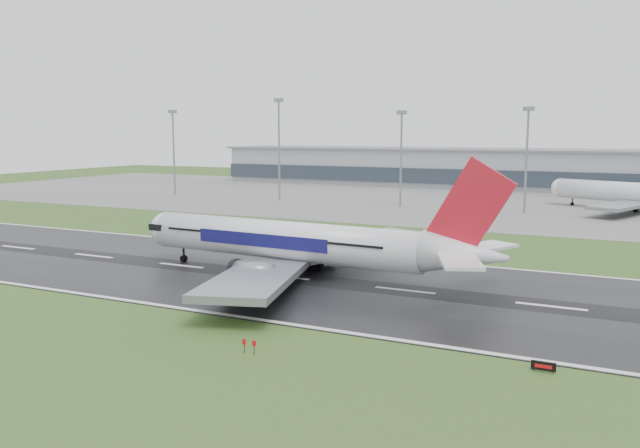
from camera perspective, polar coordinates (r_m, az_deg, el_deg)
The scene contains 10 objects.
ground at distance 102.33m, azimuth -3.21°, elevation -4.73°, with size 520.00×520.00×0.00m, color #2F501D.
runway at distance 102.32m, azimuth -3.21°, elevation -4.70°, with size 400.00×45.00×0.10m, color black.
apron at distance 218.86m, azimuth 12.84°, elevation 1.99°, with size 400.00×130.00×0.08m, color slate.
terminal at distance 276.91m, azimuth 15.70°, elevation 4.69°, with size 240.00×36.00×15.00m, color #92949D.
main_airliner at distance 100.79m, azimuth -1.27°, elevation 0.49°, with size 62.71×59.72×18.51m, color white, non-canonical shape.
runway_sign at distance 66.73m, azimuth 19.10°, elevation -11.81°, with size 2.30×0.26×1.04m, color black, non-canonical shape.
floodmast_0 at distance 239.25m, azimuth -12.77°, elevation 6.00°, with size 0.64×0.64×29.20m, color gray.
floodmast_1 at distance 214.93m, azimuth -3.63°, elevation 6.38°, with size 0.64×0.64×32.37m, color gray.
floodmast_2 at distance 197.77m, azimuth 7.15°, elevation 5.53°, with size 0.64×0.64×27.84m, color gray.
floodmast_3 at distance 189.29m, azimuth 17.73°, elevation 5.17°, with size 0.64×0.64×28.39m, color gray.
Camera 1 is at (48.44, -87.21, 22.81)m, focal length 36.29 mm.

